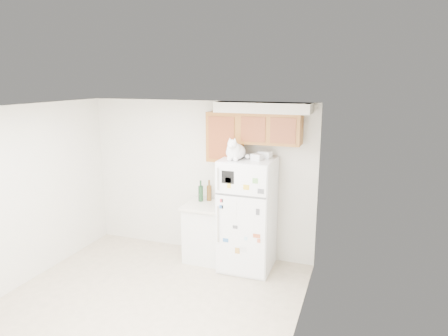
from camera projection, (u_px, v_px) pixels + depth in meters
The scene contains 9 objects.
ground_plane at pixel (139, 312), 4.97m from camera, with size 3.80×4.00×0.01m, color beige.
room_shell at pixel (152, 178), 4.79m from camera, with size 3.84×4.04×2.52m.
refrigerator at pixel (247, 215), 5.96m from camera, with size 0.76×0.78×1.70m.
base_counter at pixel (207, 231), 6.33m from camera, with size 0.64×0.64×0.92m.
cat at pixel (235, 151), 5.68m from camera, with size 0.33×0.49×0.34m.
storage_box_back at pixel (265, 155), 5.81m from camera, with size 0.18×0.13×0.10m, color white.
storage_box_front at pixel (257, 157), 5.66m from camera, with size 0.15×0.11×0.09m, color white.
bottle_green at pixel (201, 191), 6.34m from camera, with size 0.08×0.08×0.34m, color #19381E, non-canonical shape.
bottle_amber at pixel (209, 190), 6.38m from camera, with size 0.08×0.08×0.34m, color #593814, non-canonical shape.
Camera 1 is at (2.49, -3.84, 2.85)m, focal length 32.00 mm.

